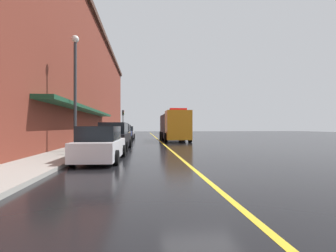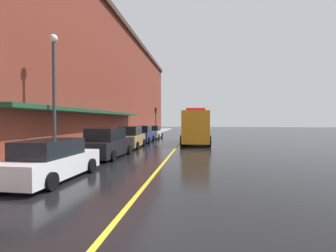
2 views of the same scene
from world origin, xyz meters
name	(u,v)px [view 1 (image 1 of 2)]	position (x,y,z in m)	size (l,w,h in m)	color
ground_plane	(157,139)	(0.00, 25.00, 0.00)	(112.00, 112.00, 0.00)	black
sidewalk_left	(109,139)	(-6.20, 25.00, 0.07)	(2.40, 70.00, 0.15)	#9E9B93
lane_center_stripe	(157,139)	(0.00, 25.00, 0.00)	(0.16, 70.00, 0.01)	gold
brick_building_left	(40,79)	(-14.28, 24.00, 7.36)	(14.93, 64.00, 14.71)	maroon
parked_car_0	(101,145)	(-3.87, 3.98, 0.77)	(2.10, 4.87, 1.63)	silver
parked_car_1	(114,137)	(-3.90, 10.06, 0.88)	(2.25, 4.90, 1.89)	black
parked_car_2	(121,135)	(-3.94, 15.75, 0.86)	(2.08, 4.50, 1.86)	#A5844C
parked_car_3	(124,133)	(-4.04, 20.98, 0.84)	(2.05, 4.53, 1.81)	navy
parked_car_4	(127,133)	(-4.03, 27.12, 0.78)	(2.09, 4.79, 1.67)	silver
utility_truck	(174,126)	(1.62, 20.53, 1.66)	(2.85, 8.89, 3.47)	orange
parking_meter_0	(78,137)	(-5.35, 5.84, 1.06)	(0.14, 0.18, 1.33)	#4C4C51
parking_meter_1	(98,134)	(-5.35, 11.94, 1.06)	(0.14, 0.18, 1.33)	#4C4C51
parking_meter_2	(97,134)	(-5.35, 11.33, 1.06)	(0.14, 0.18, 1.33)	#4C4C51
street_lamp_left	(75,80)	(-5.95, 7.55, 4.40)	(0.44, 0.44, 6.94)	#33383D
traffic_light_near	(123,118)	(-5.29, 36.30, 3.16)	(0.38, 0.36, 4.30)	#232326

